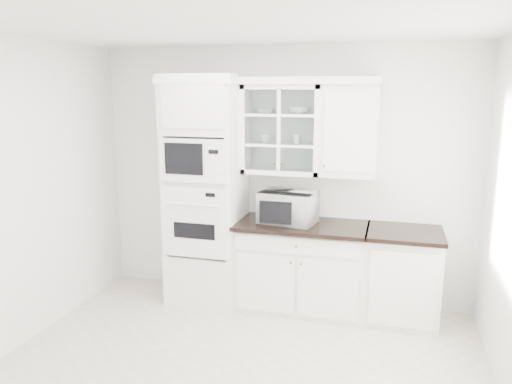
% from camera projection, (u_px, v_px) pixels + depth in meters
% --- Properties ---
extents(ground, '(4.00, 3.50, 0.01)m').
position_uv_depth(ground, '(233.00, 378.00, 3.96)').
color(ground, beige).
rests_on(ground, ground).
extents(room_shell, '(4.00, 3.50, 2.70)m').
position_uv_depth(room_shell, '(247.00, 149.00, 4.00)').
color(room_shell, white).
rests_on(room_shell, ground).
extents(oven_column, '(0.76, 0.68, 2.40)m').
position_uv_depth(oven_column, '(206.00, 191.00, 5.25)').
color(oven_column, white).
rests_on(oven_column, ground).
extents(base_cabinet_run, '(1.32, 0.67, 0.92)m').
position_uv_depth(base_cabinet_run, '(302.00, 266.00, 5.16)').
color(base_cabinet_run, white).
rests_on(base_cabinet_run, ground).
extents(extra_base_cabinet, '(0.72, 0.67, 0.92)m').
position_uv_depth(extra_base_cabinet, '(402.00, 275.00, 4.89)').
color(extra_base_cabinet, white).
rests_on(extra_base_cabinet, ground).
extents(upper_cabinet_glass, '(0.80, 0.33, 0.90)m').
position_uv_depth(upper_cabinet_glass, '(282.00, 129.00, 5.07)').
color(upper_cabinet_glass, white).
rests_on(upper_cabinet_glass, room_shell).
extents(upper_cabinet_solid, '(0.55, 0.33, 0.90)m').
position_uv_depth(upper_cabinet_solid, '(350.00, 131.00, 4.89)').
color(upper_cabinet_solid, white).
rests_on(upper_cabinet_solid, room_shell).
extents(crown_molding, '(2.14, 0.38, 0.07)m').
position_uv_depth(crown_molding, '(272.00, 81.00, 4.97)').
color(crown_molding, white).
rests_on(crown_molding, room_shell).
extents(countertop_microwave, '(0.61, 0.54, 0.32)m').
position_uv_depth(countertop_microwave, '(289.00, 207.00, 5.06)').
color(countertop_microwave, white).
rests_on(countertop_microwave, base_cabinet_run).
extents(bowl_a, '(0.25, 0.25, 0.05)m').
position_uv_depth(bowl_a, '(265.00, 111.00, 5.08)').
color(bowl_a, white).
rests_on(bowl_a, upper_cabinet_glass).
extents(bowl_b, '(0.27, 0.27, 0.07)m').
position_uv_depth(bowl_b, '(298.00, 110.00, 5.00)').
color(bowl_b, white).
rests_on(bowl_b, upper_cabinet_glass).
extents(cup_a, '(0.15, 0.15, 0.09)m').
position_uv_depth(cup_a, '(266.00, 138.00, 5.12)').
color(cup_a, white).
rests_on(cup_a, upper_cabinet_glass).
extents(cup_b, '(0.12, 0.12, 0.10)m').
position_uv_depth(cup_b, '(297.00, 139.00, 5.04)').
color(cup_b, white).
rests_on(cup_b, upper_cabinet_glass).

